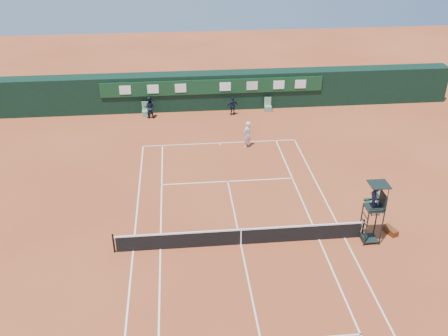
# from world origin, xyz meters

# --- Properties ---
(ground) EXTENTS (90.00, 90.00, 0.00)m
(ground) POSITION_xyz_m (0.00, 0.00, 0.00)
(ground) COLOR #AA4C28
(ground) RESTS_ON ground
(court_lines) EXTENTS (11.05, 23.85, 0.01)m
(court_lines) POSITION_xyz_m (0.00, 0.00, 0.01)
(court_lines) COLOR silver
(court_lines) RESTS_ON ground
(tennis_net) EXTENTS (12.90, 0.10, 1.10)m
(tennis_net) POSITION_xyz_m (0.00, 0.00, 0.51)
(tennis_net) COLOR black
(tennis_net) RESTS_ON ground
(back_wall) EXTENTS (40.00, 1.65, 3.00)m
(back_wall) POSITION_xyz_m (0.00, 18.74, 1.51)
(back_wall) COLOR black
(back_wall) RESTS_ON ground
(linesman_chair_left) EXTENTS (0.55, 0.50, 1.15)m
(linesman_chair_left) POSITION_xyz_m (-5.50, 17.48, 0.32)
(linesman_chair_left) COLOR #60936E
(linesman_chair_left) RESTS_ON ground
(linesman_chair_right) EXTENTS (0.55, 0.50, 1.15)m
(linesman_chair_right) POSITION_xyz_m (4.50, 17.48, 0.32)
(linesman_chair_right) COLOR #5E906D
(linesman_chair_right) RESTS_ON ground
(umpire_chair) EXTENTS (0.96, 0.95, 3.42)m
(umpire_chair) POSITION_xyz_m (6.64, -0.33, 2.46)
(umpire_chair) COLOR black
(umpire_chair) RESTS_ON ground
(player_bench) EXTENTS (0.55, 1.20, 1.10)m
(player_bench) POSITION_xyz_m (7.91, 2.35, 0.60)
(player_bench) COLOR #173B25
(player_bench) RESTS_ON ground
(tennis_bag) EXTENTS (0.65, 0.94, 0.32)m
(tennis_bag) POSITION_xyz_m (8.01, 0.18, 0.16)
(tennis_bag) COLOR black
(tennis_bag) RESTS_ON ground
(cooler) EXTENTS (0.57, 0.57, 0.65)m
(cooler) POSITION_xyz_m (7.97, 2.17, 0.33)
(cooler) COLOR white
(cooler) RESTS_ON ground
(tennis_ball) EXTENTS (0.06, 0.06, 0.06)m
(tennis_ball) POSITION_xyz_m (-0.97, 9.25, 0.03)
(tennis_ball) COLOR #CCEF37
(tennis_ball) RESTS_ON ground
(player) EXTENTS (0.83, 0.82, 1.94)m
(player) POSITION_xyz_m (1.87, 11.11, 0.97)
(player) COLOR silver
(player) RESTS_ON ground
(ball_kid_left) EXTENTS (0.92, 0.75, 1.76)m
(ball_kid_left) POSITION_xyz_m (-5.15, 17.05, 0.88)
(ball_kid_left) COLOR black
(ball_kid_left) RESTS_ON ground
(ball_kid_right) EXTENTS (0.95, 0.54, 1.53)m
(ball_kid_right) POSITION_xyz_m (1.52, 16.98, 0.76)
(ball_kid_right) COLOR black
(ball_kid_right) RESTS_ON ground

